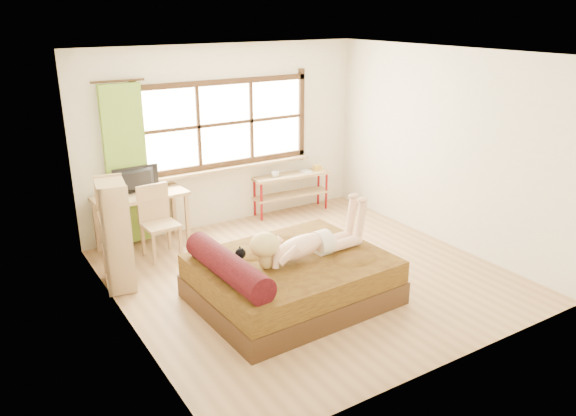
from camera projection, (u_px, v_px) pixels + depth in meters
floor at (308, 275)px, 7.06m from camera, size 4.50×4.50×0.00m
ceiling at (311, 53)px, 6.15m from camera, size 4.50×4.50×0.00m
wall_back at (225, 137)px, 8.40m from camera, size 4.50×0.00×4.50m
wall_front at (456, 233)px, 4.81m from camera, size 4.50×0.00×4.50m
wall_left at (119, 205)px, 5.48m from camera, size 0.00×4.50×4.50m
wall_right at (444, 148)px, 7.73m from camera, size 0.00×4.50×4.50m
window at (226, 126)px, 8.33m from camera, size 2.80×0.16×1.46m
curtain at (127, 166)px, 7.60m from camera, size 0.55×0.10×2.20m
bed at (288, 279)px, 6.34m from camera, size 2.15×1.75×0.79m
woman at (306, 231)px, 6.22m from camera, size 1.47×0.48×0.62m
kitten at (230, 259)px, 5.97m from camera, size 0.32×0.14×0.25m
desk at (141, 202)px, 7.67m from camera, size 1.27×0.63×0.78m
monitor at (138, 181)px, 7.61m from camera, size 0.64×0.12×0.37m
chair at (157, 217)px, 7.47m from camera, size 0.46×0.46×0.97m
pipe_shelf at (292, 184)px, 9.09m from camera, size 1.32×0.42×0.73m
cup at (275, 174)px, 8.86m from camera, size 0.14×0.14×0.10m
book at (301, 172)px, 9.12m from camera, size 0.17×0.22×0.02m
bookshelf at (115, 234)px, 6.57m from camera, size 0.41×0.62×1.31m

